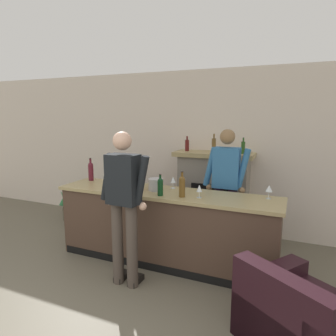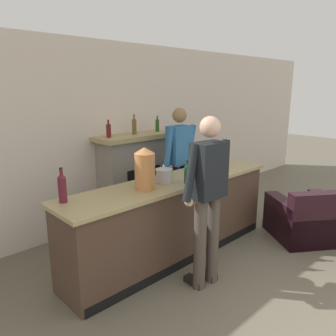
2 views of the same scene
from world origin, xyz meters
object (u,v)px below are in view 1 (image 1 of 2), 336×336
(potted_plant_corner, at_px, (69,205))
(wine_bottle_port_short, at_px, (182,185))
(copper_dispenser, at_px, (132,172))
(ice_bucket_steel, at_px, (155,184))
(wine_glass_front_left, at_px, (199,189))
(wine_glass_near_bucket, at_px, (173,180))
(person_bartender, at_px, (226,186))
(wine_bottle_cabernet_heavy, at_px, (160,186))
(person_customer, at_px, (124,202))
(armchair_black, at_px, (299,321))
(wine_bottle_burgundy_dark, at_px, (91,170))
(wine_glass_front_right, at_px, (269,189))
(fireplace_stone, at_px, (213,193))

(potted_plant_corner, distance_m, wine_bottle_port_short, 2.98)
(potted_plant_corner, xyz_separation_m, copper_dispenser, (1.90, -0.86, 0.94))
(ice_bucket_steel, xyz_separation_m, wine_bottle_port_short, (0.44, -0.17, 0.06))
(wine_glass_front_left, xyz_separation_m, wine_glass_near_bucket, (-0.48, 0.32, 0.00))
(person_bartender, relative_size, ice_bucket_steel, 8.90)
(wine_bottle_cabernet_heavy, relative_size, wine_glass_near_bucket, 1.68)
(potted_plant_corner, distance_m, person_customer, 2.75)
(potted_plant_corner, height_order, wine_glass_front_left, wine_glass_front_left)
(armchair_black, distance_m, copper_dispenser, 2.56)
(armchair_black, bearing_deg, wine_bottle_burgundy_dark, 158.68)
(wine_bottle_cabernet_heavy, distance_m, wine_glass_front_left, 0.49)
(wine_glass_front_right, bearing_deg, copper_dispenser, -172.89)
(potted_plant_corner, relative_size, wine_bottle_burgundy_dark, 1.83)
(ice_bucket_steel, xyz_separation_m, wine_glass_front_right, (1.44, 0.17, 0.04))
(wine_bottle_port_short, relative_size, wine_glass_front_right, 1.92)
(potted_plant_corner, xyz_separation_m, wine_bottle_port_short, (2.68, -0.97, 0.85))
(armchair_black, height_order, wine_bottle_port_short, wine_bottle_port_short)
(person_bartender, bearing_deg, wine_bottle_cabernet_heavy, -130.53)
(copper_dispenser, relative_size, wine_bottle_burgundy_dark, 1.34)
(wine_glass_near_bucket, xyz_separation_m, wine_glass_front_right, (1.27, -0.03, 0.01))
(person_bartender, relative_size, wine_bottle_burgundy_dark, 5.17)
(armchair_black, distance_m, wine_glass_near_bucket, 2.22)
(copper_dispenser, bearing_deg, person_customer, -67.76)
(ice_bucket_steel, bearing_deg, armchair_black, -28.81)
(ice_bucket_steel, xyz_separation_m, wine_bottle_cabernet_heavy, (0.17, -0.22, 0.04))
(ice_bucket_steel, relative_size, wine_bottle_cabernet_heavy, 0.74)
(armchair_black, bearing_deg, wine_glass_front_right, 108.23)
(armchair_black, height_order, ice_bucket_steel, ice_bucket_steel)
(wine_bottle_burgundy_dark, bearing_deg, ice_bucket_steel, -8.23)
(person_customer, xyz_separation_m, wine_glass_front_left, (0.71, 0.60, 0.09))
(wine_glass_front_left, bearing_deg, wine_bottle_burgundy_dark, 171.09)
(copper_dispenser, height_order, wine_glass_front_right, copper_dispenser)
(potted_plant_corner, height_order, ice_bucket_steel, ice_bucket_steel)
(potted_plant_corner, xyz_separation_m, ice_bucket_steel, (2.23, -0.81, 0.78))
(person_customer, relative_size, wine_bottle_port_short, 5.60)
(person_customer, bearing_deg, wine_bottle_burgundy_dark, 141.89)
(wine_glass_front_left, bearing_deg, wine_glass_front_right, 20.14)
(copper_dispenser, relative_size, wine_bottle_port_short, 1.44)
(potted_plant_corner, height_order, wine_bottle_cabernet_heavy, wine_bottle_cabernet_heavy)
(person_customer, relative_size, person_bartender, 1.01)
(copper_dispenser, xyz_separation_m, wine_glass_near_bucket, (0.51, 0.25, -0.12))
(fireplace_stone, xyz_separation_m, person_bartender, (0.34, -0.63, 0.30))
(fireplace_stone, bearing_deg, wine_bottle_cabernet_heavy, -102.93)
(person_customer, xyz_separation_m, wine_bottle_cabernet_heavy, (0.23, 0.50, 0.10))
(person_bartender, bearing_deg, person_customer, -125.00)
(person_bartender, distance_m, copper_dispenser, 1.34)
(wine_bottle_cabernet_heavy, bearing_deg, wine_bottle_port_short, 10.13)
(fireplace_stone, relative_size, wine_bottle_port_short, 5.22)
(wine_bottle_port_short, xyz_separation_m, wine_bottle_cabernet_heavy, (-0.27, -0.05, -0.02))
(person_bartender, height_order, wine_glass_front_right, person_bartender)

